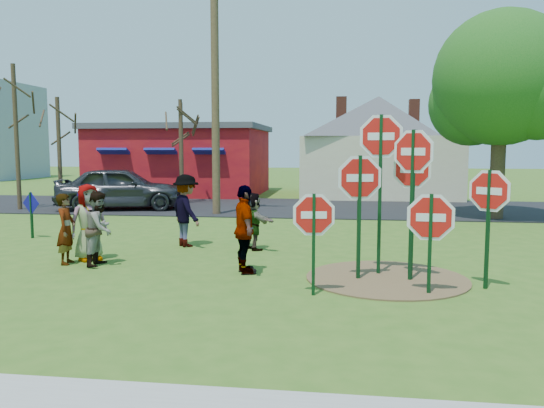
{
  "coord_description": "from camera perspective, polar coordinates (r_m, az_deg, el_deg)",
  "views": [
    {
      "loc": [
        3.59,
        -11.55,
        2.59
      ],
      "look_at": [
        1.83,
        1.76,
        1.18
      ],
      "focal_mm": 35.0,
      "sensor_mm": 36.0,
      "label": 1
    }
  ],
  "objects": [
    {
      "name": "stop_sign_d",
      "position": [
        11.18,
        14.81,
        2.45
      ],
      "size": [
        1.03,
        0.28,
        2.69
      ],
      "rotation": [
        0.0,
        0.0,
        -0.25
      ],
      "color": "#0E3618",
      "rests_on": "ground"
    },
    {
      "name": "person_e",
      "position": [
        10.96,
        -2.96,
        -2.77
      ],
      "size": [
        0.82,
        1.17,
        1.84
      ],
      "primitive_type": "imported",
      "rotation": [
        0.0,
        0.0,
        1.96
      ],
      "color": "#452C58",
      "rests_on": "ground"
    },
    {
      "name": "suv",
      "position": [
        23.15,
        -15.91,
        1.67
      ],
      "size": [
        5.61,
        3.32,
        1.79
      ],
      "primitive_type": "imported",
      "rotation": [
        0.0,
        0.0,
        1.82
      ],
      "color": "#2B2B30",
      "rests_on": "road"
    },
    {
      "name": "person_b",
      "position": [
        12.74,
        -21.28,
        -2.51
      ],
      "size": [
        0.47,
        0.64,
        1.59
      ],
      "primitive_type": "imported",
      "rotation": [
        0.0,
        0.0,
        1.74
      ],
      "color": "#287765",
      "rests_on": "ground"
    },
    {
      "name": "bare_tree_mid",
      "position": [
        25.0,
        -21.97,
        6.76
      ],
      "size": [
        1.8,
        1.8,
        4.8
      ],
      "color": "#382819",
      "rests_on": "ground"
    },
    {
      "name": "stop_sign_f",
      "position": [
        10.44,
        22.31,
        0.43
      ],
      "size": [
        0.86,
        0.65,
        2.35
      ],
      "rotation": [
        0.0,
        0.0,
        -0.64
      ],
      "color": "#0E3618",
      "rests_on": "ground"
    },
    {
      "name": "bare_tree_east",
      "position": [
        25.34,
        -9.79,
        7.17
      ],
      "size": [
        1.8,
        1.8,
        4.86
      ],
      "color": "#382819",
      "rests_on": "ground"
    },
    {
      "name": "blue_diamond_d",
      "position": [
        18.04,
        -19.22,
        0.31
      ],
      "size": [
        0.64,
        0.19,
        1.45
      ],
      "rotation": [
        0.0,
        0.0,
        0.26
      ],
      "color": "#0E3618",
      "rests_on": "ground"
    },
    {
      "name": "bare_tree_west",
      "position": [
        24.63,
        -25.88,
        8.49
      ],
      "size": [
        1.8,
        1.8,
        6.05
      ],
      "color": "#382819",
      "rests_on": "ground"
    },
    {
      "name": "stop_sign_b",
      "position": [
        10.94,
        11.62,
        5.42
      ],
      "size": [
        1.18,
        0.25,
        3.43
      ],
      "rotation": [
        0.0,
        0.0,
        -0.19
      ],
      "color": "#0E3618",
      "rests_on": "ground"
    },
    {
      "name": "person_a",
      "position": [
        12.97,
        -19.12,
        -1.88
      ],
      "size": [
        1.0,
        1.02,
        1.78
      ],
      "primitive_type": "imported",
      "rotation": [
        0.0,
        0.0,
        0.82
      ],
      "color": "#3B4F87",
      "rests_on": "ground"
    },
    {
      "name": "red_building",
      "position": [
        30.92,
        -9.58,
        4.76
      ],
      "size": [
        9.4,
        7.69,
        3.9
      ],
      "color": "maroon",
      "rests_on": "ground"
    },
    {
      "name": "blue_diamond_c",
      "position": [
        16.78,
        -24.47,
        -0.54
      ],
      "size": [
        0.63,
        0.23,
        1.35
      ],
      "rotation": [
        0.0,
        0.0,
        -0.32
      ],
      "color": "#0E3618",
      "rests_on": "ground"
    },
    {
      "name": "road",
      "position": [
        23.47,
        -1.29,
        -0.29
      ],
      "size": [
        120.0,
        7.5,
        0.04
      ],
      "primitive_type": "cube",
      "color": "black",
      "rests_on": "ground"
    },
    {
      "name": "person_f",
      "position": [
        13.56,
        -2.05,
        -1.86
      ],
      "size": [
        1.23,
        1.32,
        1.47
      ],
      "primitive_type": "imported",
      "rotation": [
        0.0,
        0.0,
        2.29
      ],
      "color": "#24552C",
      "rests_on": "ground"
    },
    {
      "name": "person_d",
      "position": [
        14.18,
        -9.23,
        -0.7
      ],
      "size": [
        1.35,
        1.4,
        1.91
      ],
      "primitive_type": "imported",
      "rotation": [
        0.0,
        0.0,
        2.29
      ],
      "color": "#2E2D32",
      "rests_on": "ground"
    },
    {
      "name": "utility_pole",
      "position": [
        20.91,
        -6.14,
        13.04
      ],
      "size": [
        2.4,
        0.31,
        9.82
      ],
      "rotation": [
        0.0,
        0.0,
        -0.07
      ],
      "color": "#4C3823",
      "rests_on": "ground"
    },
    {
      "name": "person_c",
      "position": [
        12.35,
        -18.05,
        -2.52
      ],
      "size": [
        0.65,
        0.82,
        1.65
      ],
      "primitive_type": "imported",
      "rotation": [
        0.0,
        0.0,
        1.61
      ],
      "color": "brown",
      "rests_on": "ground"
    },
    {
      "name": "stop_sign_g",
      "position": [
        10.47,
        9.39,
        1.59
      ],
      "size": [
        1.17,
        0.28,
        2.62
      ],
      "rotation": [
        0.0,
        0.0,
        0.22
      ],
      "color": "#0E3618",
      "rests_on": "ground"
    },
    {
      "name": "ground",
      "position": [
        12.37,
        -9.56,
        -6.17
      ],
      "size": [
        120.0,
        120.0,
        0.0
      ],
      "primitive_type": "plane",
      "color": "#39621C",
      "rests_on": "ground"
    },
    {
      "name": "stop_sign_c",
      "position": [
        10.55,
        14.93,
        3.6
      ],
      "size": [
        0.95,
        0.68,
        3.11
      ],
      "rotation": [
        0.0,
        0.0,
        -0.62
      ],
      "color": "#0E3618",
      "rests_on": "ground"
    },
    {
      "name": "stop_sign_e",
      "position": [
        9.73,
        16.69,
        -2.03
      ],
      "size": [
        1.14,
        0.11,
        1.96
      ],
      "rotation": [
        0.0,
        0.0,
        -0.08
      ],
      "color": "#0E3618",
      "rests_on": "ground"
    },
    {
      "name": "cream_house",
      "position": [
        29.61,
        11.33,
        6.53
      ],
      "size": [
        9.4,
        9.4,
        6.5
      ],
      "color": "beige",
      "rests_on": "ground"
    },
    {
      "name": "dirt_patch",
      "position": [
        10.9,
        12.22,
        -7.81
      ],
      "size": [
        3.2,
        3.2,
        0.03
      ],
      "primitive_type": "cylinder",
      "color": "brown",
      "rests_on": "ground"
    },
    {
      "name": "bare_tree_extra",
      "position": [
        24.76,
        -9.74,
        6.91
      ],
      "size": [
        1.8,
        1.8,
        4.67
      ],
      "color": "#382819",
      "rests_on": "ground"
    },
    {
      "name": "stop_sign_a",
      "position": [
        9.3,
        4.51,
        -1.98
      ],
      "size": [
        1.02,
        0.14,
        1.95
      ],
      "rotation": [
        0.0,
        0.0,
        0.12
      ],
      "color": "#0E3618",
      "rests_on": "ground"
    },
    {
      "name": "leafy_tree",
      "position": [
        21.09,
        23.76,
        11.58
      ],
      "size": [
        5.27,
        4.81,
        7.49
      ],
      "color": "#382819",
      "rests_on": "ground"
    }
  ]
}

